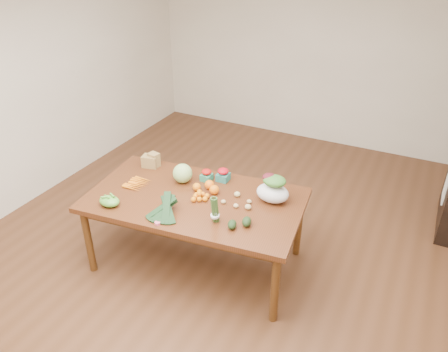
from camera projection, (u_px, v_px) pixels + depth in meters
The scene contains 24 objects.
floor at pixel (224, 244), 4.60m from camera, with size 6.00×6.00×0.00m, color #57331E.
room_walls at pixel (224, 126), 3.93m from camera, with size 5.02×6.02×2.70m.
dining_table at pixel (196, 231), 4.18m from camera, with size 1.96×1.09×0.75m, color #532513.
dish_towel at pixel (447, 181), 4.65m from camera, with size 0.02×0.28×0.45m, color white.
paper_bag at pixel (150, 160), 4.48m from camera, with size 0.21×0.18×0.15m, color #A38549, non-canonical shape.
cabbage at pixel (183, 173), 4.20m from camera, with size 0.19×0.19×0.19m, color #A2C06E.
strawberry_basket_a at pixel (207, 176), 4.25m from camera, with size 0.10×0.10×0.09m, color #B3190B, non-canonical shape.
strawberry_basket_b at pixel (223, 176), 4.25m from camera, with size 0.11×0.11×0.10m, color red, non-canonical shape.
orange_a at pixel (197, 187), 4.09m from camera, with size 0.08×0.08×0.08m, color orange.
orange_b at pixel (209, 185), 4.11m from camera, with size 0.09×0.09×0.09m, color #E44E0D.
orange_c at pixel (214, 190), 4.03m from camera, with size 0.09×0.09×0.09m, color orange.
mandarin_cluster at pixel (199, 195), 3.97m from camera, with size 0.18×0.18×0.08m, color orange, non-canonical shape.
carrots at pixel (138, 184), 4.19m from camera, with size 0.22×0.24×0.03m, color orange, non-canonical shape.
snap_pea_bag at pixel (109, 201), 3.87m from camera, with size 0.19×0.15×0.09m, color #5DAB39.
kale_bunch at pixel (162, 210), 3.69m from camera, with size 0.32×0.40×0.16m, color black, non-canonical shape.
asparagus_bundle at pixel (215, 210), 3.61m from camera, with size 0.08×0.08×0.25m, color #3D6C31, non-canonical shape.
potato_a at pixel (223, 202), 3.91m from camera, with size 0.04×0.04×0.04m, color #D9C47D.
potato_b at pixel (236, 206), 3.85m from camera, with size 0.05×0.04×0.04m, color tan.
potato_c at pixel (249, 202), 3.91m from camera, with size 0.05×0.04×0.04m, color tan.
potato_d at pixel (237, 194), 4.00m from camera, with size 0.06×0.05×0.05m, color #CABA75.
potato_e at pixel (248, 207), 3.82m from camera, with size 0.06×0.05×0.05m, color #D6B77B.
avocado_a at pixel (232, 224), 3.58m from camera, with size 0.07×0.11×0.07m, color black.
avocado_b at pixel (247, 222), 3.61m from camera, with size 0.08×0.11×0.08m, color black.
salad_bag at pixel (273, 190), 3.90m from camera, with size 0.30×0.23×0.23m, color silver, non-canonical shape.
Camera 1 is at (1.62, -3.25, 2.91)m, focal length 35.00 mm.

